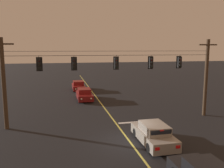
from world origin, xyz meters
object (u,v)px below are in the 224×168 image
Objects in this scene: traffic_light_right_inner at (151,63)px; car_oncoming_trailing at (78,86)px; car_waiting_near_lane at (154,134)px; traffic_light_left_inner at (74,64)px; traffic_light_leftmost at (39,64)px; traffic_light_rightmost at (180,62)px; traffic_light_centre at (116,63)px; car_oncoming_lead at (84,95)px.

car_oncoming_trailing is at bearing 107.54° from traffic_light_right_inner.
traffic_light_left_inner is at bearing 132.89° from car_waiting_near_lane.
traffic_light_leftmost is 1.00× the size of traffic_light_right_inner.
car_oncoming_trailing is at bearing 84.71° from traffic_light_left_inner.
car_oncoming_trailing is (-5.13, 16.23, -4.43)m from traffic_light_right_inner.
traffic_light_centre is at bearing 180.00° from traffic_light_rightmost.
car_oncoming_trailing is (-7.84, 16.23, -4.43)m from traffic_light_rightmost.
traffic_light_centre is at bearing -82.89° from car_oncoming_trailing.
car_oncoming_lead is (-7.65, 9.30, -4.43)m from traffic_light_rightmost.
traffic_light_centre is (3.53, 0.00, 0.00)m from traffic_light_left_inner.
traffic_light_right_inner is 0.28× the size of car_waiting_near_lane.
traffic_light_left_inner is 6.63m from traffic_light_right_inner.
traffic_light_right_inner is at bearing -72.46° from car_oncoming_trailing.
traffic_light_centre is 1.00× the size of traffic_light_rightmost.
car_waiting_near_lane is 0.98× the size of car_oncoming_trailing.
car_oncoming_trailing is (-0.19, 6.93, 0.00)m from car_oncoming_lead.
traffic_light_leftmost is 10.17m from car_waiting_near_lane.
traffic_light_centre reaches higher than car_oncoming_lead.
traffic_light_left_inner is 10.44m from car_oncoming_lead.
car_waiting_near_lane is 0.98× the size of car_oncoming_lead.
traffic_light_rightmost is at bearing 0.00° from traffic_light_right_inner.
traffic_light_rightmost reaches higher than car_oncoming_lead.
traffic_light_right_inner is at bearing 70.75° from car_waiting_near_lane.
traffic_light_rightmost is (2.71, 0.00, 0.00)m from traffic_light_right_inner.
traffic_light_left_inner is (2.72, 0.00, 0.00)m from traffic_light_leftmost.
traffic_light_leftmost and traffic_light_centre have the same top height.
car_waiting_near_lane and car_oncoming_lead have the same top height.
traffic_light_right_inner is at bearing 0.00° from traffic_light_left_inner.
traffic_light_right_inner is 1.00× the size of traffic_light_rightmost.
car_waiting_near_lane is at bearing -109.25° from traffic_light_right_inner.
traffic_light_centre and traffic_light_rightmost have the same top height.
traffic_light_left_inner is at bearing 180.00° from traffic_light_centre.
car_oncoming_trailing is (4.22, 16.23, -4.43)m from traffic_light_leftmost.
traffic_light_leftmost is at bearing 180.00° from traffic_light_centre.
traffic_light_centre is (6.24, 0.00, 0.00)m from traffic_light_leftmost.
traffic_light_rightmost is at bearing 0.00° from traffic_light_left_inner.
traffic_light_right_inner is 2.71m from traffic_light_rightmost.
traffic_light_centre is 10.47m from car_oncoming_lead.
traffic_light_centre is 0.28× the size of car_waiting_near_lane.
traffic_light_left_inner and traffic_light_rightmost have the same top height.
traffic_light_rightmost is 0.28× the size of car_waiting_near_lane.
car_oncoming_lead is 6.93m from car_oncoming_trailing.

